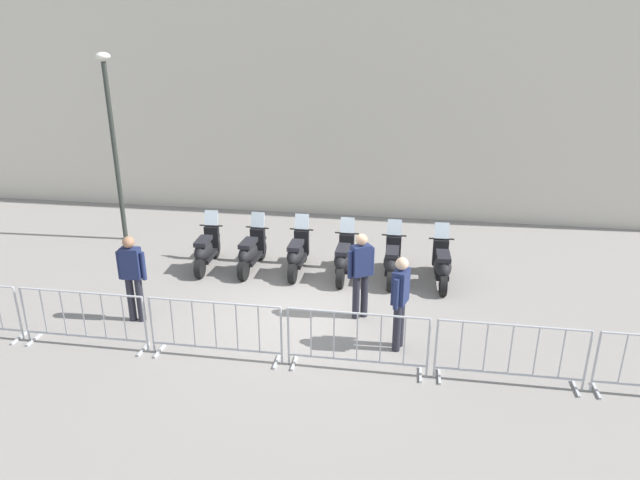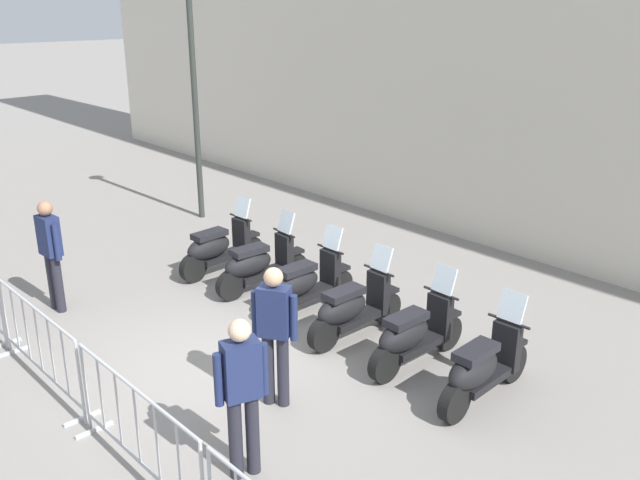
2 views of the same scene
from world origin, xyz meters
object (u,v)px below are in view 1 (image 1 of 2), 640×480
at_px(motorcycle_0, 206,250).
at_px(motorcycle_2, 297,254).
at_px(motorcycle_4, 392,261).
at_px(officer_mid_plaza, 132,274).
at_px(motorcycle_1, 251,252).
at_px(barrier_segment_3, 357,342).
at_px(motorcycle_5, 442,265).
at_px(street_lamp, 112,128).
at_px(barrier_segment_1, 84,319).
at_px(barrier_segment_4, 510,355).
at_px(barrier_segment_2, 215,330).
at_px(officer_near_row_end, 400,298).
at_px(motorcycle_3, 344,259).
at_px(officer_by_barriers, 361,271).

height_order(motorcycle_0, motorcycle_2, same).
bearing_deg(motorcycle_4, officer_mid_plaza, -141.49).
bearing_deg(motorcycle_1, motorcycle_0, -168.82).
distance_m(motorcycle_2, barrier_segment_3, 4.13).
bearing_deg(motorcycle_0, motorcycle_5, 8.85).
bearing_deg(street_lamp, motorcycle_4, -2.64).
distance_m(motorcycle_2, officer_mid_plaza, 3.81).
relative_size(motorcycle_2, barrier_segment_1, 0.75).
bearing_deg(barrier_segment_1, motorcycle_4, 44.48).
distance_m(motorcycle_0, barrier_segment_4, 7.30).
distance_m(motorcycle_5, barrier_segment_3, 3.93).
height_order(barrier_segment_1, barrier_segment_2, same).
height_order(barrier_segment_2, officer_mid_plaza, officer_mid_plaza).
bearing_deg(motorcycle_4, barrier_segment_4, -52.33).
bearing_deg(motorcycle_1, officer_near_row_end, -30.57).
xyz_separation_m(motorcycle_2, barrier_segment_3, (2.33, -3.42, 0.07)).
bearing_deg(motorcycle_1, barrier_segment_4, -26.04).
distance_m(motorcycle_2, barrier_segment_4, 5.59).
distance_m(motorcycle_0, officer_near_row_end, 5.40).
height_order(motorcycle_0, motorcycle_5, same).
bearing_deg(officer_near_row_end, motorcycle_3, 124.03).
bearing_deg(motorcycle_0, motorcycle_1, 11.18).
xyz_separation_m(motorcycle_1, officer_near_row_end, (3.90, -2.30, 0.53)).
height_order(motorcycle_2, barrier_segment_4, motorcycle_2).
bearing_deg(motorcycle_4, officer_by_barriers, -96.90).
xyz_separation_m(motorcycle_0, motorcycle_4, (4.25, 0.71, 0.00)).
relative_size(motorcycle_5, officer_by_barriers, 0.99).
xyz_separation_m(barrier_segment_1, barrier_segment_2, (2.38, 0.39, 0.00)).
distance_m(motorcycle_5, barrier_segment_2, 5.33).
distance_m(motorcycle_2, officer_near_row_end, 3.83).
xyz_separation_m(motorcycle_2, officer_near_row_end, (2.84, -2.52, 0.53)).
distance_m(barrier_segment_3, barrier_segment_4, 2.41).
relative_size(barrier_segment_1, barrier_segment_2, 1.00).
bearing_deg(officer_near_row_end, barrier_segment_2, -155.94).
relative_size(motorcycle_1, motorcycle_3, 1.00).
height_order(barrier_segment_4, officer_near_row_end, officer_near_row_end).
bearing_deg(barrier_segment_2, officer_by_barriers, 48.17).
height_order(motorcycle_2, officer_near_row_end, officer_near_row_end).
height_order(motorcycle_3, barrier_segment_2, motorcycle_3).
bearing_deg(barrier_segment_4, officer_near_row_end, 164.62).
xyz_separation_m(barrier_segment_3, officer_by_barriers, (-0.42, 1.80, 0.45)).
bearing_deg(officer_by_barriers, barrier_segment_4, -26.82).
relative_size(motorcycle_1, motorcycle_4, 1.00).
bearing_deg(barrier_segment_3, officer_near_row_end, 60.41).
relative_size(motorcycle_1, barrier_segment_1, 0.75).
relative_size(street_lamp, officer_mid_plaza, 2.75).
height_order(barrier_segment_3, street_lamp, street_lamp).
relative_size(barrier_segment_1, street_lamp, 0.48).
bearing_deg(officer_mid_plaza, barrier_segment_4, 0.69).
relative_size(motorcycle_4, street_lamp, 0.36).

